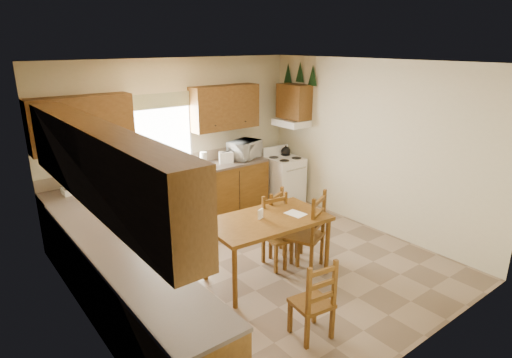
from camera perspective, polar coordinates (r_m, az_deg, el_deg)
floor at (r=6.00m, az=0.65°, el=-11.49°), size 4.50×4.50×0.00m
ceiling at (r=5.23m, az=0.76°, el=15.22°), size 4.50×4.50×0.00m
wall_left at (r=4.49m, az=-22.37°, el=-4.30°), size 4.50×4.50×0.00m
wall_right at (r=7.05m, az=15.17°, el=4.19°), size 4.50×4.50×0.00m
wall_back at (r=7.30m, az=-10.46°, el=4.98°), size 4.50×4.50×0.00m
wall_front at (r=4.07m, az=21.04°, el=-6.42°), size 4.50×4.50×0.00m
lower_cab_back at (r=7.14m, az=-11.57°, el=-3.02°), size 3.75×0.60×0.88m
lower_cab_left at (r=4.84m, az=-17.06°, el=-14.14°), size 0.60×3.60×0.88m
counter_back at (r=6.99m, az=-11.80°, el=0.51°), size 3.75×0.63×0.04m
counter_left at (r=4.62m, az=-17.58°, el=-9.27°), size 0.63×3.60×0.04m
backsplash at (r=7.21m, az=-12.89°, el=1.88°), size 3.75×0.01×0.18m
upper_cab_back_left at (r=6.49m, az=-22.23°, el=6.92°), size 1.41×0.33×0.75m
upper_cab_back_right at (r=7.50m, az=-4.17°, el=9.50°), size 1.25×0.33×0.75m
upper_cab_left at (r=4.24m, az=-20.47°, el=1.88°), size 0.33×3.60×0.75m
upper_cab_stove at (r=7.91m, az=5.08°, el=10.24°), size 0.33×0.62×0.62m
range_hood at (r=7.93m, az=4.74°, el=7.50°), size 0.44×0.62×0.12m
window_frame at (r=7.10m, az=-12.58°, el=6.15°), size 1.13×0.02×1.18m
window_pane at (r=7.10m, az=-12.56°, el=6.14°), size 1.05×0.01×1.10m
window_valance at (r=6.99m, az=-12.75°, el=10.12°), size 1.19×0.01×0.24m
sink_basin at (r=7.01m, az=-11.28°, el=0.93°), size 0.75×0.45×0.04m
pine_decal_a at (r=7.72m, az=7.57°, el=13.56°), size 0.22×0.22×0.36m
pine_decal_b at (r=7.94m, az=5.89°, el=14.03°), size 0.22×0.22×0.36m
pine_decal_c at (r=8.18m, az=4.29°, el=13.90°), size 0.22×0.22×0.36m
stove at (r=8.09m, az=3.83°, el=-0.24°), size 0.62×0.63×0.86m
coffeemaker at (r=6.44m, az=-23.68°, el=-0.24°), size 0.28×0.31×0.37m
paper_towel at (r=7.22m, az=-7.01°, el=2.57°), size 0.12×0.12×0.26m
toaster at (r=7.47m, az=-4.02°, el=2.90°), size 0.28×0.24×0.19m
microwave at (r=7.72m, az=-1.53°, el=3.93°), size 0.63×0.53×0.32m
dining_table at (r=5.58m, az=1.44°, el=-9.15°), size 1.59×0.99×0.82m
chair_near_left at (r=4.56m, az=7.46°, el=-15.41°), size 0.43×0.41×0.90m
chair_near_right at (r=5.76m, az=6.49°, el=-6.86°), size 0.59×0.58×1.08m
chair_far_left at (r=5.82m, az=3.32°, el=-7.11°), size 0.46×0.44×0.97m
chair_far_right at (r=6.06m, az=4.11°, el=-6.16°), size 0.52×0.51×0.96m
table_paper at (r=5.57m, az=5.30°, el=-4.62°), size 0.22×0.28×0.00m
table_card at (r=5.37m, az=0.61°, el=-4.68°), size 0.10×0.05×0.13m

